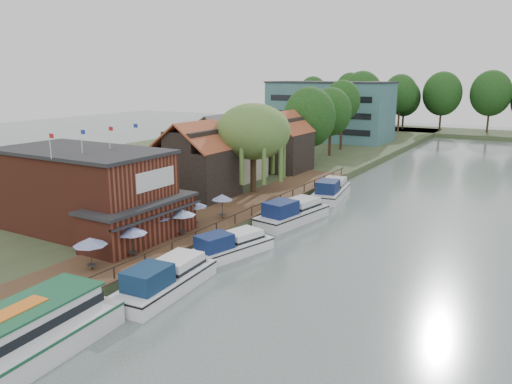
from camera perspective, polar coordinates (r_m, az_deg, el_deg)
The scene contains 27 objects.
ground at distance 38.43m, azimuth -1.40°, elevation -8.95°, with size 260.00×260.00×0.00m, color #505C5B.
land_bank at distance 82.66m, azimuth -6.25°, elevation 3.38°, with size 50.00×140.00×1.00m, color #384728.
quay_deck at distance 50.18m, azimuth -3.13°, elevation -2.35°, with size 6.00×50.00×0.10m, color #47301E.
quay_rail at distance 49.07m, azimuth -0.19°, elevation -2.14°, with size 0.20×49.00×1.00m, color black, non-canonical shape.
pub at distance 45.05m, azimuth -17.43°, elevation -0.03°, with size 20.00×11.00×7.30m, color maroon, non-canonical shape.
hotel_block at distance 108.45m, azimuth 8.43°, elevation 9.18°, with size 25.40×12.40×12.30m, color #38666B, non-canonical shape.
cottage_a at distance 56.44m, azimuth -6.87°, elevation 3.69°, with size 8.60×7.60×8.50m, color black, non-canonical shape.
cottage_b at distance 66.19m, azimuth -3.69°, elevation 5.15°, with size 9.60×8.60×8.50m, color beige, non-canonical shape.
cottage_c at distance 71.82m, azimuth 3.03°, elevation 5.79°, with size 7.60×7.60×8.50m, color black, non-canonical shape.
willow at distance 57.88m, azimuth -0.32°, elevation 4.98°, with size 8.60×8.60×10.43m, color #476B2D, non-canonical shape.
umbrella_0 at distance 37.05m, azimuth -18.33°, elevation -6.72°, with size 2.39×2.39×2.38m, color navy, non-canonical shape.
umbrella_1 at distance 38.79m, azimuth -13.97°, elevation -5.53°, with size 2.35×2.35×2.38m, color navy, non-canonical shape.
umbrella_2 at distance 42.26m, azimuth -11.18°, elevation -3.84°, with size 2.25×2.25×2.38m, color navy, non-canonical shape.
umbrella_3 at distance 42.92m, azimuth -8.46°, elevation -3.46°, with size 2.41×2.41×2.38m, color navy, non-canonical shape.
umbrella_4 at distance 45.53m, azimuth -7.08°, elevation -2.44°, with size 2.43×2.43×2.38m, color navy, non-canonical shape.
umbrella_5 at distance 47.73m, azimuth -3.88°, elevation -1.64°, with size 2.03×2.03×2.38m, color navy, non-canonical shape.
cruiser_0 at distance 34.90m, azimuth -10.28°, elevation -9.36°, with size 3.25×10.04×2.44m, color white, non-canonical shape.
cruiser_1 at distance 41.11m, azimuth -2.96°, elevation -5.84°, with size 2.94×9.11×2.18m, color white, non-canonical shape.
cruiser_2 at distance 50.27m, azimuth 4.19°, elevation -2.07°, with size 3.37×10.41×2.54m, color silver, non-canonical shape.
cruiser_3 at distance 60.76m, azimuth 8.61°, elevation 0.47°, with size 3.33×10.31×2.51m, color silver, non-canonical shape.
swan at distance 34.05m, azimuth -17.23°, elevation -12.20°, with size 0.44×0.44×0.44m, color white.
bank_tree_0 at distance 78.10m, azimuth 6.11°, elevation 7.57°, with size 8.06×8.06×11.85m, color #143811, non-canonical shape.
bank_tree_1 at distance 86.38m, azimuth 8.50°, elevation 7.94°, with size 7.09×7.09×11.57m, color #143811, non-canonical shape.
bank_tree_2 at distance 93.79m, azimuth 9.78°, elevation 8.66°, with size 6.46×6.46×12.73m, color #143811, non-canonical shape.
bank_tree_3 at distance 114.53m, azimuth 11.99°, elevation 9.79°, with size 8.76×8.76×14.48m, color #143811, non-canonical shape.
bank_tree_4 at distance 120.28m, azimuth 12.84°, elevation 9.28°, with size 7.12×7.12×11.89m, color #143811, non-canonical shape.
bank_tree_5 at distance 128.06m, azimuth 16.09°, elevation 9.75°, with size 8.01×8.01×13.82m, color #143811, non-canonical shape.
Camera 1 is at (18.88, -30.18, 14.48)m, focal length 35.00 mm.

